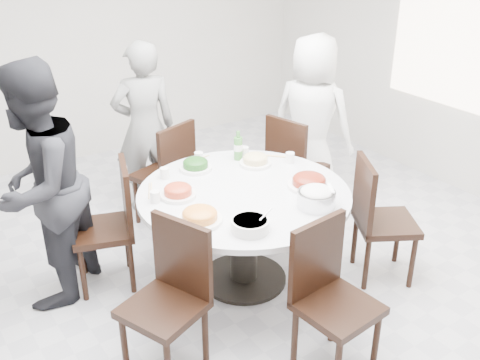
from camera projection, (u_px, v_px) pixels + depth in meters
floor at (209, 298)px, 4.05m from camera, size 6.00×6.00×0.01m
wall_back at (51, 33)px, 5.67m from camera, size 6.00×0.01×2.80m
dining_table at (244, 237)px, 4.09m from camera, size 1.50×1.50×0.75m
chair_ne at (298, 165)px, 5.00m from camera, size 0.51×0.51×0.95m
chair_n at (162, 173)px, 4.86m from camera, size 0.53×0.53×0.95m
chair_nw at (102, 228)px, 4.02m from camera, size 0.53×0.53×0.95m
chair_sw at (163, 305)px, 3.24m from camera, size 0.54×0.54×0.95m
chair_s at (338, 304)px, 3.24m from camera, size 0.46×0.46×0.95m
chair_se at (386, 220)px, 4.12m from camera, size 0.57×0.57×0.95m
diner_right at (312, 121)px, 5.10m from camera, size 0.80×0.92×1.59m
diner_middle at (145, 128)px, 4.99m from camera, size 0.64×0.49×1.56m
diner_left at (39, 187)px, 3.74m from camera, size 1.06×1.05×1.72m
dish_greens at (196, 166)px, 4.25m from camera, size 0.24×0.24×0.06m
dish_pale at (255, 161)px, 4.33m from camera, size 0.24×0.24×0.07m
dish_orange at (178, 193)px, 3.85m from camera, size 0.25×0.25×0.07m
dish_redbrown at (309, 182)px, 3.98m from camera, size 0.30×0.30×0.08m
dish_tofu at (200, 217)px, 3.54m from camera, size 0.29×0.29×0.07m
rice_bowl at (316, 199)px, 3.71m from camera, size 0.25×0.25×0.11m
soup_bowl at (250, 225)px, 3.44m from camera, size 0.24×0.24×0.07m
beverage_bottle at (238, 145)px, 4.39m from camera, size 0.07×0.07×0.24m
tea_cups at (194, 158)px, 4.37m from camera, size 0.07×0.07×0.08m
chopsticks at (191, 159)px, 4.43m from camera, size 0.24×0.04×0.01m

